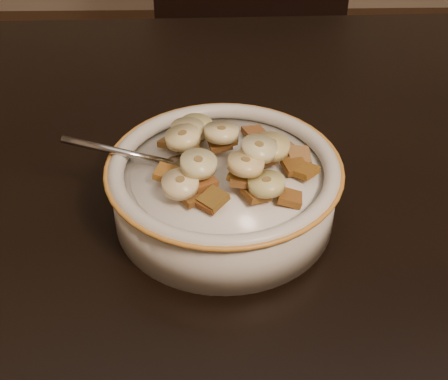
{
  "coord_description": "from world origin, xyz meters",
  "views": [
    {
      "loc": [
        -0.22,
        -0.45,
        1.14
      ],
      "look_at": [
        -0.21,
        -0.0,
        0.78
      ],
      "focal_mm": 50.0,
      "sensor_mm": 36.0,
      "label": 1
    }
  ],
  "objects_px": {
    "table": "(436,225)",
    "spoon": "(188,167)",
    "cereal_bowl": "(224,195)",
    "chair": "(254,62)"
  },
  "relations": [
    {
      "from": "table",
      "to": "chair",
      "type": "relative_size",
      "value": 1.36
    },
    {
      "from": "table",
      "to": "spoon",
      "type": "distance_m",
      "value": 0.25
    },
    {
      "from": "chair",
      "to": "cereal_bowl",
      "type": "height_order",
      "value": "chair"
    },
    {
      "from": "chair",
      "to": "spoon",
      "type": "xyz_separation_m",
      "value": [
        -0.11,
        -0.76,
        0.29
      ]
    },
    {
      "from": "chair",
      "to": "spoon",
      "type": "relative_size",
      "value": 21.12
    },
    {
      "from": "table",
      "to": "spoon",
      "type": "relative_size",
      "value": 28.81
    },
    {
      "from": "spoon",
      "to": "table",
      "type": "bearing_deg",
      "value": 98.56
    },
    {
      "from": "cereal_bowl",
      "to": "chair",
      "type": "bearing_deg",
      "value": 84.03
    },
    {
      "from": "table",
      "to": "chair",
      "type": "distance_m",
      "value": 0.8
    },
    {
      "from": "table",
      "to": "spoon",
      "type": "bearing_deg",
      "value": 178.36
    }
  ]
}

